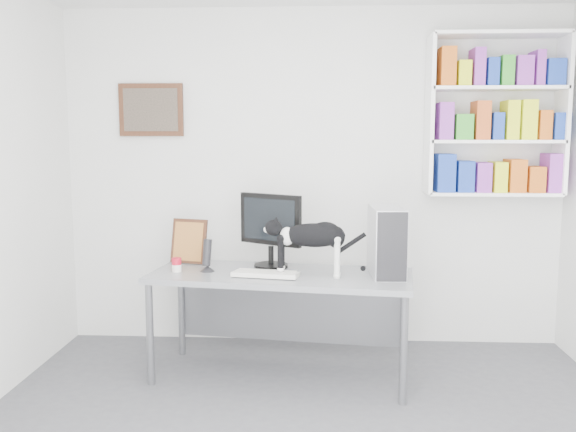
{
  "coord_description": "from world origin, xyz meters",
  "views": [
    {
      "loc": [
        0.06,
        -2.94,
        1.69
      ],
      "look_at": [
        -0.17,
        1.53,
        1.1
      ],
      "focal_mm": 38.0,
      "sensor_mm": 36.0,
      "label": 1
    }
  ],
  "objects": [
    {
      "name": "leaning_print",
      "position": [
        -0.91,
        1.49,
        0.92
      ],
      "size": [
        0.3,
        0.18,
        0.34
      ],
      "primitive_type": "cube",
      "rotation": [
        0.0,
        0.0,
        -0.27
      ],
      "color": "#4D2B19",
      "rests_on": "desk"
    },
    {
      "name": "desk",
      "position": [
        -0.2,
        1.19,
        0.37
      ],
      "size": [
        1.87,
        0.93,
        0.75
      ],
      "primitive_type": "cube",
      "rotation": [
        0.0,
        0.0,
        -0.14
      ],
      "color": "gray",
      "rests_on": "room"
    },
    {
      "name": "pc_tower",
      "position": [
        0.52,
        1.19,
        0.98
      ],
      "size": [
        0.23,
        0.47,
        0.46
      ],
      "primitive_type": "cube",
      "rotation": [
        0.0,
        0.0,
        0.05
      ],
      "color": "silver",
      "rests_on": "desk"
    },
    {
      "name": "monitor",
      "position": [
        -0.29,
        1.38,
        1.02
      ],
      "size": [
        0.56,
        0.47,
        0.54
      ],
      "primitive_type": "cube",
      "rotation": [
        0.0,
        0.0,
        -0.55
      ],
      "color": "black",
      "rests_on": "desk"
    },
    {
      "name": "bookshelf",
      "position": [
        1.4,
        1.85,
        1.85
      ],
      "size": [
        1.03,
        0.28,
        1.24
      ],
      "primitive_type": "cube",
      "color": "white",
      "rests_on": "room"
    },
    {
      "name": "speaker",
      "position": [
        -0.72,
        1.22,
        0.87
      ],
      "size": [
        0.14,
        0.14,
        0.24
      ],
      "primitive_type": "cylinder",
      "rotation": [
        0.0,
        0.0,
        -0.44
      ],
      "color": "black",
      "rests_on": "desk"
    },
    {
      "name": "cat",
      "position": [
        0.01,
        1.1,
        0.94
      ],
      "size": [
        0.62,
        0.19,
        0.38
      ],
      "primitive_type": null,
      "rotation": [
        0.0,
        0.0,
        -0.05
      ],
      "color": "black",
      "rests_on": "desk"
    },
    {
      "name": "soup_can",
      "position": [
        -0.94,
        1.19,
        0.8
      ],
      "size": [
        0.07,
        0.07,
        0.1
      ],
      "primitive_type": "cylinder",
      "rotation": [
        0.0,
        0.0,
        0.1
      ],
      "color": "red",
      "rests_on": "desk"
    },
    {
      "name": "room",
      "position": [
        0.0,
        0.0,
        1.35
      ],
      "size": [
        4.01,
        4.01,
        2.7
      ],
      "color": "#535358",
      "rests_on": "ground"
    },
    {
      "name": "keyboard",
      "position": [
        -0.3,
        1.08,
        0.77
      ],
      "size": [
        0.47,
        0.24,
        0.03
      ],
      "primitive_type": "cube",
      "rotation": [
        0.0,
        0.0,
        -0.16
      ],
      "color": "silver",
      "rests_on": "desk"
    },
    {
      "name": "wall_art",
      "position": [
        -1.3,
        1.97,
        1.9
      ],
      "size": [
        0.52,
        0.04,
        0.42
      ],
      "primitive_type": "cube",
      "color": "#4D2B19",
      "rests_on": "room"
    }
  ]
}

